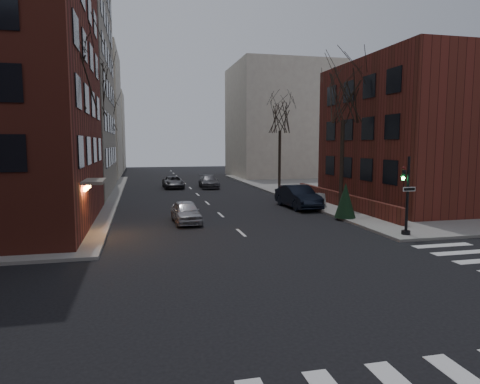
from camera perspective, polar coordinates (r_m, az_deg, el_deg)
name	(u,v)px	position (r m, az deg, el deg)	size (l,w,h in m)	color
ground	(343,323)	(12.31, 13.64, -16.60)	(160.00, 160.00, 0.00)	black
sidewalk_far_right	(460,187)	(52.90, 27.24, 0.63)	(44.00, 44.00, 0.15)	gray
building_left_tan	(5,42)	(46.55, -28.88, 17.09)	(18.00, 18.00, 28.00)	gray
building_right_brick	(428,134)	(36.30, 23.80, 7.04)	(12.00, 14.00, 11.00)	maroon
low_wall_right	(341,199)	(32.76, 13.28, -0.97)	(0.35, 16.00, 1.00)	maroon
building_distant_la	(68,114)	(65.95, -21.96, 9.66)	(14.00, 16.00, 18.00)	beige
building_distant_ra	(281,122)	(63.47, 5.53, 9.33)	(14.00, 14.00, 16.00)	beige
building_distant_lb	(95,131)	(82.48, -18.71, 7.66)	(10.00, 12.00, 14.00)	beige
traffic_signal	(406,201)	(23.34, 21.28, -1.07)	(0.76, 0.44, 4.00)	black
tree_left_a	(67,72)	(24.62, -22.10, 14.60)	(4.18, 4.18, 10.26)	#2D231C
tree_left_b	(92,91)	(36.49, -19.16, 12.60)	(4.40, 4.40, 10.80)	#2D231C
tree_left_c	(106,114)	(50.31, -17.45, 9.86)	(3.96, 3.96, 9.72)	#2D231C
tree_right_a	(343,97)	(31.55, 13.63, 12.18)	(3.96, 3.96, 9.72)	#2D231C
tree_right_b	(280,116)	(44.44, 5.36, 10.05)	(3.74, 3.74, 9.18)	#2D231C
streetlamp_near	(97,151)	(32.23, -18.53, 5.15)	(0.36, 0.36, 6.28)	black
streetlamp_far	(114,148)	(52.17, -16.49, 5.59)	(0.36, 0.36, 6.28)	black
parked_sedan	(298,197)	(32.17, 7.75, -0.63)	(1.80, 5.15, 1.70)	black
car_lane_silver	(186,212)	(26.18, -7.22, -2.64)	(1.58, 3.92, 1.34)	#A8A8AE
car_lane_gray	(209,182)	(46.55, -4.18, 1.40)	(1.94, 4.78, 1.39)	#444349
car_lane_far	(173,182)	(46.81, -8.89, 1.31)	(2.14, 4.63, 1.29)	#444449
sandwich_board	(320,200)	(32.03, 10.60, -1.05)	(0.46, 0.64, 1.03)	silver
evergreen_shrub	(345,200)	(27.68, 13.87, -1.07)	(1.32, 1.32, 2.20)	black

